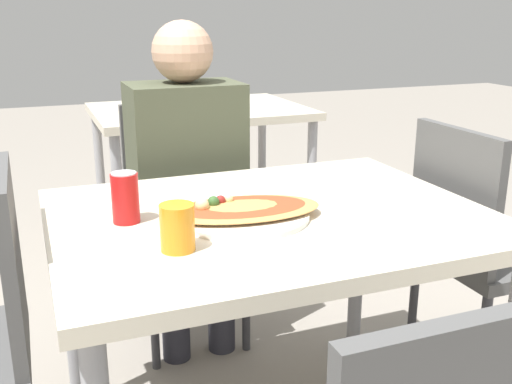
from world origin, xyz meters
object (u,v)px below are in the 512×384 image
(pizza_main, at_px, (242,211))
(soda_can, at_px, (125,198))
(chair_far_seated, at_px, (181,207))
(drink_glass, at_px, (177,228))
(person_seated, at_px, (187,163))
(dining_table, at_px, (270,240))
(chair_side_right, at_px, (479,244))

(pizza_main, relative_size, soda_can, 3.33)
(chair_far_seated, height_order, drink_glass, chair_far_seated)
(person_seated, relative_size, drink_glass, 11.53)
(chair_far_seated, relative_size, person_seated, 0.75)
(dining_table, xyz_separation_m, pizza_main, (-0.08, -0.02, 0.09))
(pizza_main, bearing_deg, dining_table, 11.04)
(pizza_main, bearing_deg, chair_far_seated, 87.42)
(person_seated, bearing_deg, pizza_main, 86.98)
(pizza_main, height_order, soda_can, soda_can)
(dining_table, bearing_deg, chair_side_right, 3.84)
(chair_side_right, distance_m, pizza_main, 0.86)
(soda_can, bearing_deg, chair_side_right, -0.48)
(dining_table, relative_size, chair_side_right, 1.24)
(chair_side_right, distance_m, drink_glass, 1.08)
(dining_table, height_order, chair_side_right, chair_side_right)
(soda_can, bearing_deg, chair_far_seated, 66.14)
(person_seated, relative_size, pizza_main, 2.85)
(soda_can, bearing_deg, person_seated, 62.15)
(chair_side_right, distance_m, person_seated, 1.00)
(chair_far_seated, height_order, soda_can, chair_far_seated)
(chair_far_seated, height_order, person_seated, person_seated)
(pizza_main, distance_m, soda_can, 0.29)
(soda_can, height_order, drink_glass, soda_can)
(chair_far_seated, distance_m, soda_can, 0.81)
(chair_side_right, bearing_deg, soda_can, -90.48)
(person_seated, bearing_deg, chair_far_seated, -90.00)
(chair_far_seated, bearing_deg, soda_can, 66.14)
(chair_far_seated, height_order, pizza_main, chair_far_seated)
(chair_far_seated, relative_size, soda_can, 7.09)
(dining_table, bearing_deg, drink_glass, -150.20)
(person_seated, bearing_deg, dining_table, 94.35)
(soda_can, xyz_separation_m, drink_glass, (0.07, -0.22, -0.01))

